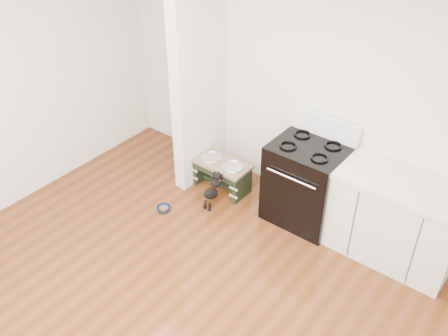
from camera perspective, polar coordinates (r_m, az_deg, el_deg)
ground at (r=4.59m, az=-8.48°, el=-18.06°), size 5.00×5.00×0.00m
room_shell at (r=3.45m, az=-10.76°, el=-1.59°), size 5.00×5.00×5.00m
partition_wall at (r=5.59m, az=-2.90°, el=10.81°), size 0.15×0.80×2.70m
oven_range at (r=5.38m, az=9.43°, el=-1.51°), size 0.76×0.69×1.14m
cabinet_run at (r=5.14m, az=18.99°, el=-5.57°), size 1.24×0.64×0.91m
dog_feeder at (r=5.85m, az=-0.28°, el=-0.23°), size 0.68×0.36×0.38m
puppy at (r=5.62m, az=-1.28°, el=-2.43°), size 0.12×0.35×0.41m
floor_bowl at (r=5.70m, az=-6.90°, el=-4.62°), size 0.19×0.19×0.05m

